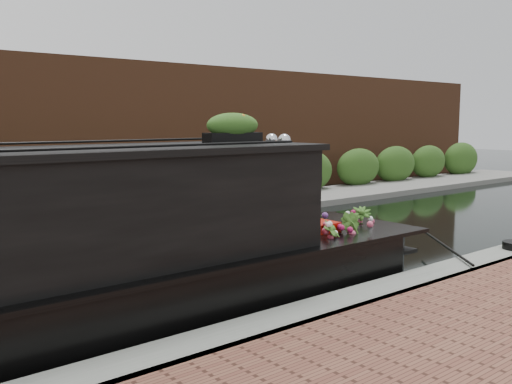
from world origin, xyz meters
TOP-DOWN VIEW (x-y plane):
  - ground at (0.00, 0.00)m, footprint 80.00×80.00m
  - near_bank_coping at (0.00, -3.30)m, footprint 40.00×0.60m
  - far_bank_path at (0.00, 4.20)m, footprint 40.00×2.40m
  - far_hedge at (0.00, 5.10)m, footprint 40.00×1.10m
  - rope_fender at (3.35, -1.81)m, footprint 0.29×0.34m

SIDE VIEW (x-z plane):
  - ground at x=0.00m, z-range 0.00..0.00m
  - near_bank_coping at x=0.00m, z-range -0.25..0.25m
  - far_bank_path at x=0.00m, z-range -0.17..0.17m
  - far_hedge at x=0.00m, z-range -1.40..1.40m
  - rope_fender at x=3.35m, z-range 0.00..0.29m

